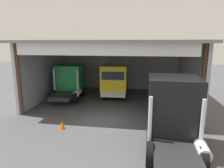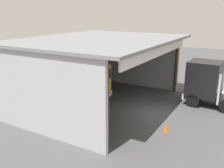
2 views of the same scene
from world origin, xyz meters
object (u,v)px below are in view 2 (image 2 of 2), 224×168
object	(u,v)px
truck_green_center_left_bay	(61,98)
truck_yellow_center_right_bay	(90,82)
oil_drum	(43,96)
truck_black_left_bay	(208,82)
traffic_cone	(166,128)
tool_cart	(90,78)

from	to	relation	value
truck_green_center_left_bay	truck_yellow_center_right_bay	size ratio (longest dim) A/B	1.14
truck_yellow_center_right_bay	oil_drum	world-z (taller)	truck_yellow_center_right_bay
truck_green_center_left_bay	truck_black_left_bay	size ratio (longest dim) A/B	0.97
traffic_cone	truck_black_left_bay	bearing A→B (deg)	-11.31
truck_green_center_left_bay	traffic_cone	world-z (taller)	truck_green_center_left_bay
truck_yellow_center_right_bay	tool_cart	distance (m)	6.24
truck_green_center_left_bay	tool_cart	bearing A→B (deg)	19.93
truck_yellow_center_right_bay	truck_black_left_bay	bearing A→B (deg)	113.85
truck_black_left_bay	traffic_cone	xyz separation A→B (m)	(-6.55, 1.31, -1.67)
oil_drum	truck_green_center_left_bay	bearing A→B (deg)	-119.08
oil_drum	traffic_cone	size ratio (longest dim) A/B	1.66
truck_yellow_center_right_bay	traffic_cone	world-z (taller)	truck_yellow_center_right_bay
oil_drum	traffic_cone	distance (m)	11.16
oil_drum	tool_cart	world-z (taller)	tool_cart
truck_green_center_left_bay	oil_drum	bearing A→B (deg)	57.17
truck_black_left_bay	traffic_cone	distance (m)	6.89
truck_yellow_center_right_bay	tool_cart	bearing A→B (deg)	-146.35
truck_green_center_left_bay	truck_black_left_bay	world-z (taller)	truck_black_left_bay
tool_cart	truck_yellow_center_right_bay	bearing A→B (deg)	-144.66
truck_black_left_bay	oil_drum	bearing A→B (deg)	119.17
traffic_cone	truck_yellow_center_right_bay	bearing A→B (deg)	73.41
tool_cart	truck_black_left_bay	bearing A→B (deg)	-93.23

